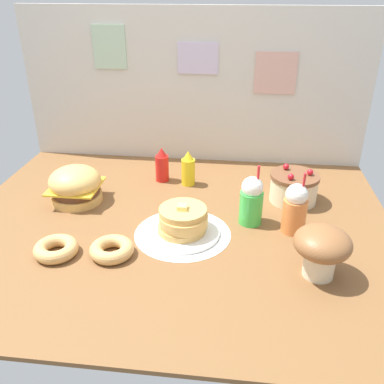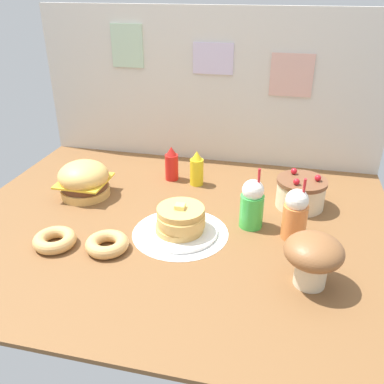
{
  "view_description": "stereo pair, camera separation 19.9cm",
  "coord_description": "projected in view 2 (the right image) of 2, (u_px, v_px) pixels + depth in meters",
  "views": [
    {
      "loc": [
        0.3,
        -1.74,
        1.09
      ],
      "look_at": [
        0.09,
        0.02,
        0.17
      ],
      "focal_mm": 38.76,
      "sensor_mm": 36.0,
      "label": 1
    },
    {
      "loc": [
        0.5,
        -1.7,
        1.09
      ],
      "look_at": [
        0.09,
        0.02,
        0.17
      ],
      "focal_mm": 38.76,
      "sensor_mm": 36.0,
      "label": 2
    }
  ],
  "objects": [
    {
      "name": "donut_pink_glaze",
      "position": [
        55.0,
        240.0,
        1.88
      ],
      "size": [
        0.2,
        0.2,
        0.06
      ],
      "color": "tan",
      "rests_on": "ground_plane"
    },
    {
      "name": "orange_float_cup",
      "position": [
        295.0,
        214.0,
        1.91
      ],
      "size": [
        0.12,
        0.12,
        0.31
      ],
      "color": "orange",
      "rests_on": "ground_plane"
    },
    {
      "name": "pancake_stack",
      "position": [
        181.0,
        222.0,
        1.96
      ],
      "size": [
        0.36,
        0.36,
        0.15
      ],
      "color": "white",
      "rests_on": "doily_mat"
    },
    {
      "name": "ground_plane",
      "position": [
        173.0,
        225.0,
        2.08
      ],
      "size": [
        2.17,
        1.73,
        0.02
      ],
      "primitive_type": "cube",
      "color": "brown"
    },
    {
      "name": "mushroom_stool",
      "position": [
        313.0,
        256.0,
        1.6
      ],
      "size": [
        0.23,
        0.23,
        0.22
      ],
      "color": "beige",
      "rests_on": "ground_plane"
    },
    {
      "name": "back_wall",
      "position": [
        209.0,
        87.0,
        2.59
      ],
      "size": [
        2.17,
        0.04,
        0.96
      ],
      "color": "beige",
      "rests_on": "ground_plane"
    },
    {
      "name": "layer_cake",
      "position": [
        301.0,
        193.0,
        2.19
      ],
      "size": [
        0.26,
        0.26,
        0.19
      ],
      "color": "beige",
      "rests_on": "ground_plane"
    },
    {
      "name": "donut_chocolate",
      "position": [
        107.0,
        244.0,
        1.86
      ],
      "size": [
        0.2,
        0.2,
        0.06
      ],
      "color": "tan",
      "rests_on": "ground_plane"
    },
    {
      "name": "burger",
      "position": [
        84.0,
        180.0,
        2.3
      ],
      "size": [
        0.28,
        0.28,
        0.2
      ],
      "color": "#DBA859",
      "rests_on": "ground_plane"
    },
    {
      "name": "cream_soda_cup",
      "position": [
        252.0,
        204.0,
        1.99
      ],
      "size": [
        0.12,
        0.12,
        0.31
      ],
      "color": "green",
      "rests_on": "ground_plane"
    },
    {
      "name": "doily_mat",
      "position": [
        180.0,
        233.0,
        1.99
      ],
      "size": [
        0.46,
        0.46,
        0.0
      ],
      "primitive_type": "cylinder",
      "color": "white",
      "rests_on": "ground_plane"
    },
    {
      "name": "mustard_bottle",
      "position": [
        197.0,
        169.0,
        2.42
      ],
      "size": [
        0.08,
        0.08,
        0.21
      ],
      "color": "yellow",
      "rests_on": "ground_plane"
    },
    {
      "name": "ketchup_bottle",
      "position": [
        172.0,
        164.0,
        2.48
      ],
      "size": [
        0.08,
        0.08,
        0.21
      ],
      "color": "red",
      "rests_on": "ground_plane"
    }
  ]
}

